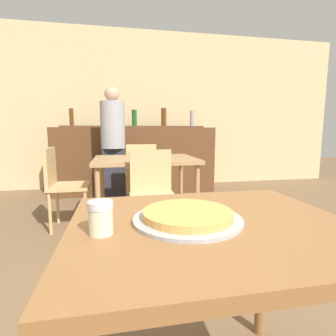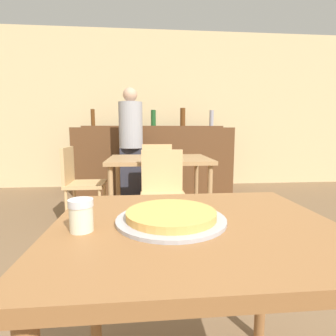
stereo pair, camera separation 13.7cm
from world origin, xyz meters
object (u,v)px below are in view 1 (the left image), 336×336
object	(u,v)px
chair_far_side_front	(152,190)
chair_far_side_left	(62,181)
chair_far_side_back	(141,171)
person_standing	(113,141)
pizza_tray	(187,216)
cheese_shaker	(101,217)

from	to	relation	value
chair_far_side_front	chair_far_side_left	distance (m)	1.05
chair_far_side_back	person_standing	bearing A→B (deg)	-48.58
chair_far_side_front	pizza_tray	size ratio (longest dim) A/B	2.39
chair_far_side_back	cheese_shaker	distance (m)	2.72
chair_far_side_front	person_standing	size ratio (longest dim) A/B	0.53
chair_far_side_back	cheese_shaker	size ratio (longest dim) A/B	8.90
cheese_shaker	person_standing	bearing A→B (deg)	90.09
pizza_tray	person_standing	size ratio (longest dim) A/B	0.22
cheese_shaker	chair_far_side_left	bearing A→B (deg)	104.08
chair_far_side_front	pizza_tray	world-z (taller)	chair_far_side_front
chair_far_side_left	pizza_tray	xyz separation A→B (m)	(0.80, -2.05, 0.25)
chair_far_side_front	pizza_tray	xyz separation A→B (m)	(-0.08, -1.47, 0.25)
cheese_shaker	chair_far_side_front	bearing A→B (deg)	77.15
chair_far_side_back	chair_far_side_front	bearing A→B (deg)	90.00
chair_far_side_left	chair_far_side_front	bearing A→B (deg)	-123.58
chair_far_side_left	cheese_shaker	world-z (taller)	chair_far_side_left
chair_far_side_left	pizza_tray	world-z (taller)	chair_far_side_left
chair_far_side_left	person_standing	xyz separation A→B (m)	(0.52, 0.98, 0.38)
pizza_tray	chair_far_side_left	bearing A→B (deg)	111.34
chair_far_side_front	chair_far_side_back	xyz separation A→B (m)	(-0.00, 1.16, 0.00)
chair_far_side_back	pizza_tray	bearing A→B (deg)	88.35
chair_far_side_front	chair_far_side_back	bearing A→B (deg)	90.00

